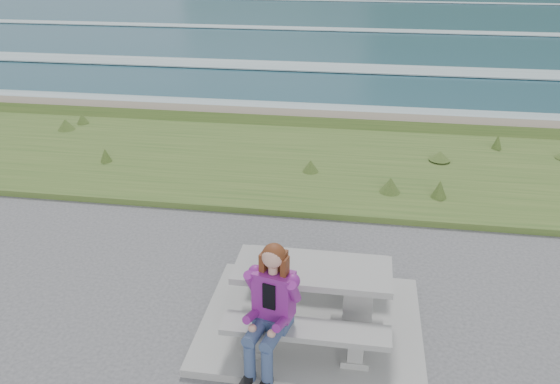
# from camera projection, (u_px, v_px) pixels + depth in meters

# --- Properties ---
(concrete_slab) EXTENTS (2.60, 2.10, 0.10)m
(concrete_slab) POSITION_uv_depth(u_px,v_px,m) (311.00, 323.00, 6.58)
(concrete_slab) COLOR #9A9A95
(concrete_slab) RESTS_ON ground
(picnic_table) EXTENTS (1.80, 0.75, 0.75)m
(picnic_table) POSITION_uv_depth(u_px,v_px,m) (312.00, 279.00, 6.31)
(picnic_table) COLOR #9A9A95
(picnic_table) RESTS_ON concrete_slab
(bench_landward) EXTENTS (1.80, 0.35, 0.45)m
(bench_landward) POSITION_uv_depth(u_px,v_px,m) (305.00, 335.00, 5.78)
(bench_landward) COLOR #9A9A95
(bench_landward) RESTS_ON concrete_slab
(bench_seaward) EXTENTS (1.80, 0.35, 0.45)m
(bench_seaward) POSITION_uv_depth(u_px,v_px,m) (317.00, 264.00, 7.03)
(bench_seaward) COLOR #9A9A95
(bench_seaward) RESTS_ON concrete_slab
(grass_verge) EXTENTS (160.00, 4.50, 0.22)m
(grass_verge) POSITION_uv_depth(u_px,v_px,m) (336.00, 168.00, 11.06)
(grass_verge) COLOR #375A21
(grass_verge) RESTS_ON ground
(shore_drop) EXTENTS (160.00, 0.80, 2.20)m
(shore_drop) POSITION_uv_depth(u_px,v_px,m) (344.00, 123.00, 13.65)
(shore_drop) COLOR #685B4E
(shore_drop) RESTS_ON ground
(ocean) EXTENTS (1600.00, 1600.00, 0.09)m
(ocean) POSITION_uv_depth(u_px,v_px,m) (358.00, 56.00, 29.74)
(ocean) COLOR #204C5C
(ocean) RESTS_ON ground
(seated_woman) EXTENTS (0.55, 0.78, 1.42)m
(seated_woman) POSITION_uv_depth(u_px,v_px,m) (268.00, 327.00, 5.64)
(seated_woman) COLOR navy
(seated_woman) RESTS_ON concrete_slab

